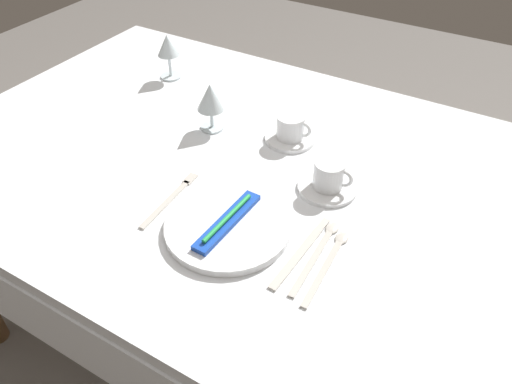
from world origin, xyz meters
TOP-DOWN VIEW (x-y plane):
  - ground_plane at (0.00, 0.00)m, footprint 6.00×6.00m
  - dining_table at (0.00, 0.00)m, footprint 1.80×1.11m
  - dinner_plate at (0.03, -0.22)m, footprint 0.28×0.28m
  - toothbrush_package at (0.03, -0.22)m, footprint 0.04×0.21m
  - fork_outer at (-0.14, -0.20)m, footprint 0.03×0.22m
  - dinner_knife at (0.20, -0.21)m, footprint 0.03×0.24m
  - spoon_soup at (0.23, -0.18)m, footprint 0.03×0.23m
  - spoon_dessert at (0.26, -0.19)m, footprint 0.03×0.23m
  - saucer_left at (-0.01, 0.15)m, footprint 0.14×0.14m
  - coffee_cup_left at (-0.01, 0.15)m, footprint 0.10×0.08m
  - saucer_right at (0.16, 0.01)m, footprint 0.14×0.14m
  - coffee_cup_right at (0.16, 0.01)m, footprint 0.10×0.07m
  - wine_glass_centre at (-0.23, 0.09)m, footprint 0.08×0.08m
  - wine_glass_left at (-0.51, 0.28)m, footprint 0.07×0.07m

SIDE VIEW (x-z plane):
  - ground_plane at x=0.00m, z-range 0.00..0.00m
  - dining_table at x=0.00m, z-range 0.29..1.03m
  - spoon_dessert at x=0.26m, z-range 0.74..0.75m
  - dinner_knife at x=0.20m, z-range 0.74..0.74m
  - spoon_soup at x=0.23m, z-range 0.74..0.75m
  - fork_outer at x=-0.14m, z-range 0.74..0.74m
  - saucer_left at x=-0.01m, z-range 0.74..0.75m
  - saucer_right at x=0.16m, z-range 0.74..0.75m
  - dinner_plate at x=0.03m, z-range 0.74..0.76m
  - toothbrush_package at x=0.03m, z-range 0.75..0.78m
  - coffee_cup_left at x=-0.01m, z-range 0.75..0.81m
  - coffee_cup_right at x=0.16m, z-range 0.75..0.82m
  - wine_glass_centre at x=-0.23m, z-range 0.76..0.90m
  - wine_glass_left at x=-0.51m, z-range 0.77..0.91m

